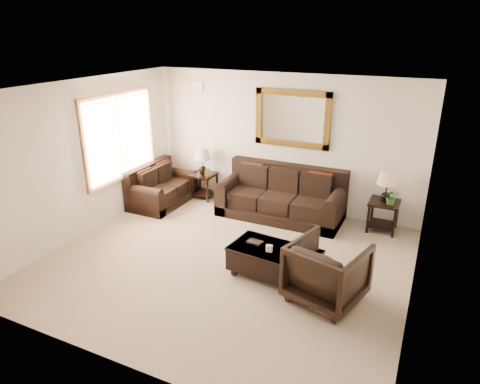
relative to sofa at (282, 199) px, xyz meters
The scene contains 11 objects.
room 2.27m from the sofa, 95.27° to the right, with size 5.51×5.01×2.71m.
window 3.32m from the sofa, 158.60° to the right, with size 0.07×1.96×1.66m.
mirror 1.56m from the sofa, 90.00° to the left, with size 1.50×0.06×1.10m.
air_vent 2.92m from the sofa, 167.87° to the left, with size 0.25×0.02×0.18m, color #999999.
sofa is the anchor object (origin of this frame).
loveseat 2.58m from the sofa, 169.64° to the right, with size 0.87×1.47×0.82m.
end_table_left 1.90m from the sofa, behind, with size 0.51×0.51×1.11m.
end_table_right 1.94m from the sofa, ahead, with size 0.52×0.52×1.15m.
coffee_table 2.21m from the sofa, 72.65° to the right, with size 1.37×0.83×0.56m.
armchair 2.81m from the sofa, 57.53° to the right, with size 0.91×0.85×0.93m, color black.
potted_plant 2.03m from the sofa, ahead, with size 0.25×0.28×0.22m, color #2A591E.
Camera 1 is at (2.75, -5.31, 3.49)m, focal length 32.00 mm.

